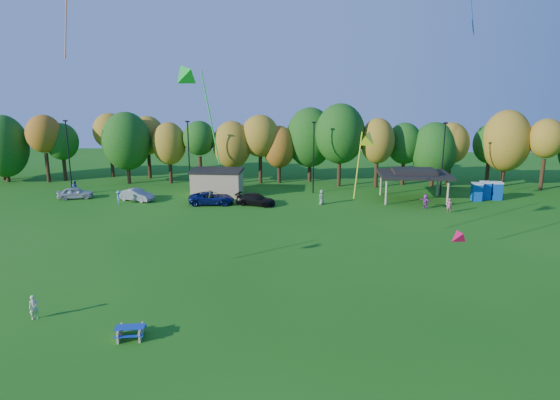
# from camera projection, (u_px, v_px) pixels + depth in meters

# --- Properties ---
(ground) EXTENTS (160.00, 160.00, 0.00)m
(ground) POSITION_uv_depth(u_px,v_px,m) (266.00, 365.00, 25.31)
(ground) COLOR #19600F
(ground) RESTS_ON ground
(tree_line) EXTENTS (93.57, 10.55, 11.15)m
(tree_line) POSITION_uv_depth(u_px,v_px,m) (292.00, 142.00, 68.14)
(tree_line) COLOR black
(tree_line) RESTS_ON ground
(lamp_posts) EXTENTS (64.50, 0.25, 9.09)m
(lamp_posts) POSITION_uv_depth(u_px,v_px,m) (314.00, 155.00, 62.81)
(lamp_posts) COLOR black
(lamp_posts) RESTS_ON ground
(utility_building) EXTENTS (6.30, 4.30, 3.25)m
(utility_building) POSITION_uv_depth(u_px,v_px,m) (217.00, 182.00, 62.50)
(utility_building) COLOR tan
(utility_building) RESTS_ON ground
(pavilion) EXTENTS (8.20, 6.20, 3.77)m
(pavilion) POSITION_uv_depth(u_px,v_px,m) (414.00, 174.00, 59.43)
(pavilion) COLOR tan
(pavilion) RESTS_ON ground
(porta_potties) EXTENTS (3.75, 2.07, 2.18)m
(porta_potties) POSITION_uv_depth(u_px,v_px,m) (486.00, 191.00, 60.05)
(porta_potties) COLOR #0D4AAC
(porta_potties) RESTS_ON ground
(picnic_table) EXTENTS (1.82, 1.60, 0.70)m
(picnic_table) POSITION_uv_depth(u_px,v_px,m) (130.00, 331.00, 27.83)
(picnic_table) COLOR tan
(picnic_table) RESTS_ON ground
(kite_flyer) EXTENTS (0.64, 0.63, 1.50)m
(kite_flyer) POSITION_uv_depth(u_px,v_px,m) (34.00, 307.00, 30.01)
(kite_flyer) COLOR beige
(kite_flyer) RESTS_ON ground
(car_a) EXTENTS (4.44, 2.83, 1.41)m
(car_a) POSITION_uv_depth(u_px,v_px,m) (75.00, 193.00, 60.76)
(car_a) COLOR silver
(car_a) RESTS_ON ground
(car_b) EXTENTS (4.60, 2.85, 1.43)m
(car_b) POSITION_uv_depth(u_px,v_px,m) (136.00, 195.00, 59.64)
(car_b) COLOR gray
(car_b) RESTS_ON ground
(car_c) EXTENTS (5.45, 2.94, 1.45)m
(car_c) POSITION_uv_depth(u_px,v_px,m) (212.00, 198.00, 57.92)
(car_c) COLOR #0E1854
(car_c) RESTS_ON ground
(car_d) EXTENTS (4.94, 2.96, 1.34)m
(car_d) POSITION_uv_depth(u_px,v_px,m) (256.00, 199.00, 57.56)
(car_d) COLOR black
(car_d) RESTS_ON ground
(far_person_0) EXTENTS (0.73, 1.13, 1.79)m
(far_person_0) POSITION_uv_depth(u_px,v_px,m) (211.00, 198.00, 57.45)
(far_person_0) COLOR #69814F
(far_person_0) RESTS_ON ground
(far_person_1) EXTENTS (1.03, 0.92, 1.75)m
(far_person_1) POSITION_uv_depth(u_px,v_px,m) (75.00, 187.00, 63.12)
(far_person_1) COLOR #4E5AAC
(far_person_1) RESTS_ON ground
(far_person_2) EXTENTS (0.94, 1.00, 1.72)m
(far_person_2) POSITION_uv_depth(u_px,v_px,m) (322.00, 197.00, 57.89)
(far_person_2) COLOR gray
(far_person_2) RESTS_ON ground
(far_person_3) EXTENTS (0.96, 1.19, 1.62)m
(far_person_3) POSITION_uv_depth(u_px,v_px,m) (119.00, 198.00, 57.91)
(far_person_3) COLOR #548BB9
(far_person_3) RESTS_ON ground
(far_person_4) EXTENTS (1.25, 1.55, 1.65)m
(far_person_4) POSITION_uv_depth(u_px,v_px,m) (425.00, 201.00, 56.04)
(far_person_4) COLOR #913E96
(far_person_4) RESTS_ON ground
(far_person_5) EXTENTS (0.64, 0.49, 1.58)m
(far_person_5) POSITION_uv_depth(u_px,v_px,m) (449.00, 205.00, 54.31)
(far_person_5) COLOR #BF5A70
(far_person_5) RESTS_ON ground
(kite_0) EXTENTS (1.06, 1.31, 1.24)m
(kite_0) POSITION_uv_depth(u_px,v_px,m) (461.00, 236.00, 27.82)
(kite_0) COLOR #C70B44
(kite_4) EXTENTS (3.47, 3.92, 7.53)m
(kite_4) POSITION_uv_depth(u_px,v_px,m) (185.00, 73.00, 33.93)
(kite_4) COLOR green
(kite_13) EXTENTS (1.71, 3.26, 5.45)m
(kite_13) POSITION_uv_depth(u_px,v_px,m) (368.00, 138.00, 34.62)
(kite_13) COLOR #D0E618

